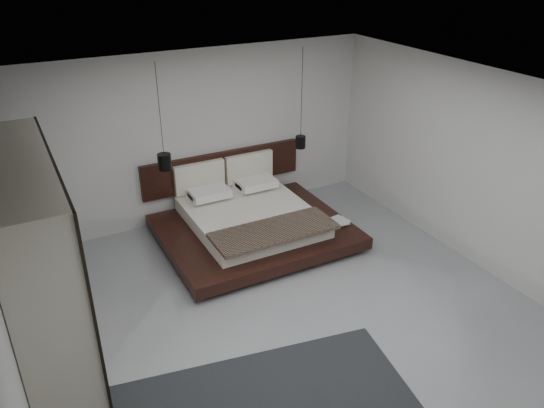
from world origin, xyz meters
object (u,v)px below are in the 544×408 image
bed (250,220)px  pendant_left (164,162)px  pendant_right (300,141)px  wardrobe (42,281)px

bed → pendant_left: 1.63m
pendant_left → pendant_right: bearing=0.0°
pendant_right → wardrobe: 4.84m
pendant_left → pendant_right: size_ratio=0.96×
pendant_right → wardrobe: size_ratio=0.63×
bed → pendant_left: size_ratio=1.79×
bed → pendant_left: (-1.16, 0.45, 1.06)m
pendant_left → wardrobe: size_ratio=0.61×
pendant_left → bed: bearing=-21.2°
pendant_left → pendant_right: 2.32m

